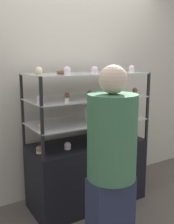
{
  "coord_description": "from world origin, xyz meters",
  "views": [
    {
      "loc": [
        -1.41,
        -2.31,
        1.58
      ],
      "look_at": [
        0.0,
        0.0,
        1.03
      ],
      "focal_mm": 42.0,
      "sensor_mm": 36.0,
      "label": 1
    }
  ],
  "objects": [
    {
      "name": "ground_plane",
      "position": [
        0.0,
        0.0,
        0.0
      ],
      "size": [
        20.0,
        20.0,
        0.0
      ],
      "primitive_type": "plane",
      "color": "brown"
    },
    {
      "name": "back_wall",
      "position": [
        0.0,
        0.42,
        1.3
      ],
      "size": [
        8.0,
        0.05,
        2.6
      ],
      "color": "beige",
      "rests_on": "ground_plane"
    },
    {
      "name": "display_base",
      "position": [
        0.0,
        0.0,
        0.35
      ],
      "size": [
        1.24,
        0.55,
        0.7
      ],
      "color": "black",
      "rests_on": "ground_plane"
    },
    {
      "name": "display_riser_lower",
      "position": [
        0.0,
        0.0,
        0.93
      ],
      "size": [
        1.24,
        0.55,
        0.25
      ],
      "color": "black",
      "rests_on": "display_base"
    },
    {
      "name": "display_riser_middle",
      "position": [
        0.0,
        0.0,
        1.18
      ],
      "size": [
        1.24,
        0.55,
        0.25
      ],
      "color": "black",
      "rests_on": "display_riser_lower"
    },
    {
      "name": "display_riser_upper",
      "position": [
        0.0,
        0.0,
        1.42
      ],
      "size": [
        1.24,
        0.55,
        0.25
      ],
      "color": "black",
      "rests_on": "display_riser_middle"
    },
    {
      "name": "layer_cake_centerpiece",
      "position": [
        0.06,
        0.0,
        1.01
      ],
      "size": [
        0.18,
        0.18,
        0.13
      ],
      "color": "beige",
      "rests_on": "display_riser_lower"
    },
    {
      "name": "sheet_cake_frosted",
      "position": [
        0.36,
        0.04,
        0.73
      ],
      "size": [
        0.26,
        0.18,
        0.07
      ],
      "color": "brown",
      "rests_on": "display_base"
    },
    {
      "name": "cupcake_0",
      "position": [
        -0.56,
        -0.05,
        0.73
      ],
      "size": [
        0.07,
        0.07,
        0.07
      ],
      "color": "beige",
      "rests_on": "display_base"
    },
    {
      "name": "cupcake_1",
      "position": [
        -0.28,
        -0.09,
        0.73
      ],
      "size": [
        0.07,
        0.07,
        0.07
      ],
      "color": "white",
      "rests_on": "display_base"
    },
    {
      "name": "cupcake_2",
      "position": [
        -0.01,
        -0.15,
        0.73
      ],
      "size": [
        0.07,
        0.07,
        0.07
      ],
      "color": "white",
      "rests_on": "display_base"
    },
    {
      "name": "cupcake_3",
      "position": [
        0.55,
        -0.15,
        0.73
      ],
      "size": [
        0.07,
        0.07,
        0.07
      ],
      "color": "beige",
      "rests_on": "display_base"
    },
    {
      "name": "price_tag_0",
      "position": [
        0.06,
        -0.26,
        0.72
      ],
      "size": [
        0.04,
        0.0,
        0.04
      ],
      "color": "white",
      "rests_on": "display_base"
    },
    {
      "name": "cupcake_4",
      "position": [
        -0.58,
        -0.15,
        0.97
      ],
      "size": [
        0.05,
        0.05,
        0.06
      ],
      "color": "#CCB28C",
      "rests_on": "display_riser_lower"
    },
    {
      "name": "cupcake_5",
      "position": [
        0.56,
        -0.05,
        0.97
      ],
      "size": [
        0.05,
        0.05,
        0.06
      ],
      "color": "white",
      "rests_on": "display_riser_lower"
    },
    {
      "name": "price_tag_1",
      "position": [
        0.26,
        -0.26,
        0.97
      ],
      "size": [
        0.04,
        0.0,
        0.04
      ],
      "color": "white",
      "rests_on": "display_riser_lower"
    },
    {
      "name": "cupcake_6",
      "position": [
        -0.57,
        -0.14,
        1.23
      ],
      "size": [
        0.06,
        0.06,
        0.07
      ],
      "color": "white",
      "rests_on": "display_riser_middle"
    },
    {
      "name": "cupcake_7",
      "position": [
        -0.27,
        -0.09,
        1.23
      ],
      "size": [
        0.06,
        0.06,
        0.07
      ],
      "color": "#CCB28C",
      "rests_on": "display_riser_middle"
    },
    {
      "name": "cupcake_8",
      "position": [
        -0.0,
        -0.06,
        1.23
      ],
      "size": [
        0.06,
        0.06,
        0.07
      ],
      "color": "#CCB28C",
      "rests_on": "display_riser_middle"
    },
    {
      "name": "cupcake_9",
      "position": [
        0.27,
        -0.09,
        1.23
      ],
      "size": [
        0.06,
        0.06,
        0.07
      ],
      "color": "white",
      "rests_on": "display_riser_middle"
    },
    {
      "name": "cupcake_10",
      "position": [
        0.57,
        -0.1,
        1.23
      ],
      "size": [
        0.06,
        0.06,
        0.07
      ],
      "color": "#CCB28C",
      "rests_on": "display_riser_middle"
    },
    {
      "name": "price_tag_2",
      "position": [
        -0.37,
        -0.26,
        1.21
      ],
      "size": [
        0.04,
        0.0,
        0.04
      ],
      "color": "white",
      "rests_on": "display_riser_middle"
    },
    {
      "name": "cupcake_11",
      "position": [
        -0.55,
        -0.08,
        1.47
      ],
      "size": [
        0.06,
        0.06,
        0.07
      ],
      "color": "#CCB28C",
      "rests_on": "display_riser_upper"
    },
    {
      "name": "cupcake_12",
      "position": [
        -0.28,
        -0.11,
        1.47
      ],
      "size": [
        0.06,
        0.06,
        0.07
      ],
      "color": "white",
      "rests_on": "display_riser_upper"
    },
    {
      "name": "cupcake_13",
      "position": [
        0.0,
        -0.14,
        1.47
      ],
      "size": [
        0.06,
        0.06,
        0.07
      ],
      "color": "white",
      "rests_on": "display_riser_upper"
    },
    {
      "name": "cupcake_14",
      "position": [
        0.27,
        -0.13,
        1.47
      ],
      "size": [
        0.06,
        0.06,
        0.07
      ],
      "color": "beige",
      "rests_on": "display_riser_upper"
    },
    {
      "name": "cupcake_15",
      "position": [
        0.55,
        -0.05,
        1.47
      ],
      "size": [
        0.06,
        0.06,
        0.07
      ],
      "color": "white",
      "rests_on": "display_riser_upper"
    },
    {
      "name": "price_tag_3",
      "position": [
        0.27,
        -0.26,
        1.46
      ],
      "size": [
        0.04,
        0.0,
        0.04
      ],
      "color": "white",
      "rests_on": "display_riser_upper"
    },
    {
      "name": "donut_glazed",
      "position": [
        -0.27,
        0.01,
        1.46
      ],
      "size": [
        0.13,
        0.13,
        0.04
      ],
      "color": "brown",
      "rests_on": "display_riser_upper"
    },
    {
      "name": "customer_figure",
      "position": [
        -0.31,
        -0.86,
        0.82
      ],
      "size": [
        0.36,
        0.36,
        1.54
      ],
      "color": "#282D47",
      "rests_on": "ground_plane"
    }
  ]
}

